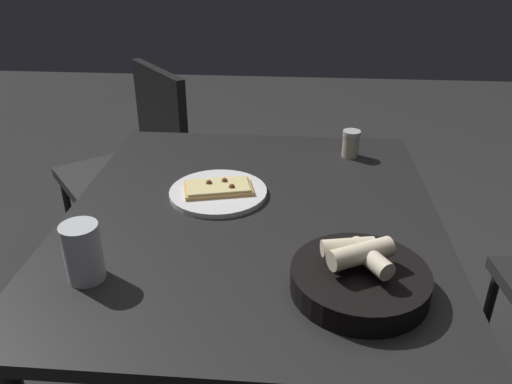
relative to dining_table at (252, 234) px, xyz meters
name	(u,v)px	position (x,y,z in m)	size (l,w,h in m)	color
dining_table	(252,234)	(0.00, 0.00, 0.00)	(1.07, 0.93, 0.72)	black
pizza_plate	(218,191)	(0.09, 0.10, 0.07)	(0.26, 0.26, 0.04)	white
bread_basket	(360,277)	(-0.29, -0.24, 0.09)	(0.27, 0.27, 0.11)	black
beer_glass	(83,256)	(-0.29, 0.31, 0.12)	(0.08, 0.08, 0.12)	silver
pepper_shaker	(351,145)	(0.38, -0.27, 0.10)	(0.05, 0.05, 0.08)	#BFB299
chair_spare	(137,159)	(0.80, 0.55, -0.16)	(0.62, 0.62, 0.86)	#2C2C2C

